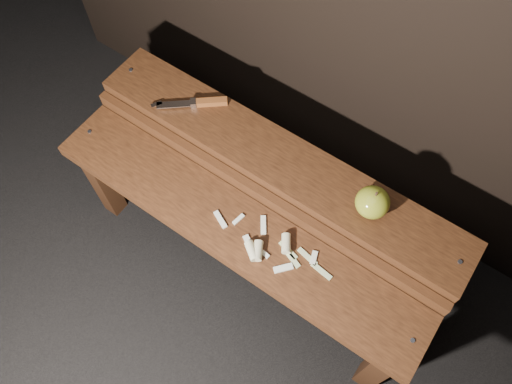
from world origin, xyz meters
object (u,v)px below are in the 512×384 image
Objects in this scene: bench_front_tier at (232,237)px; bench_rear_tier at (276,172)px; apple at (373,202)px; knife at (202,103)px.

bench_rear_tier is (0.00, 0.23, 0.06)m from bench_front_tier.
apple is at bearing 37.89° from bench_front_tier.
apple is (0.30, 0.00, 0.13)m from bench_rear_tier.
knife is (-0.29, 0.03, 0.10)m from bench_rear_tier.
knife is at bearing 139.01° from bench_front_tier.
apple is 0.50× the size of knife.
bench_front_tier is 6.32× the size of knife.
apple is 0.59m from knife.
knife reaches higher than bench_rear_tier.
bench_rear_tier is 0.31m from knife.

